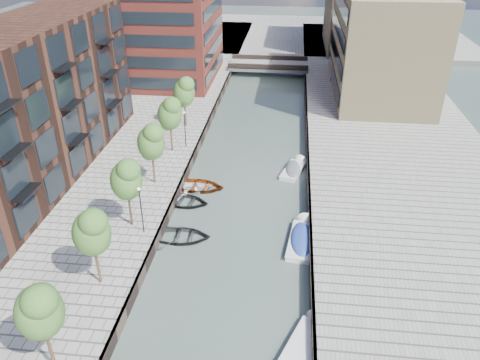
% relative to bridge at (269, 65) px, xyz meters
% --- Properties ---
extents(water, '(300.00, 300.00, 0.00)m').
position_rel_bridge_xyz_m(water, '(0.00, -32.00, -1.39)').
color(water, '#38473F').
rests_on(water, ground).
extents(quay_right, '(20.00, 140.00, 1.00)m').
position_rel_bridge_xyz_m(quay_right, '(16.00, -32.00, -0.89)').
color(quay_right, gray).
rests_on(quay_right, ground).
extents(quay_wall_left, '(0.25, 140.00, 1.00)m').
position_rel_bridge_xyz_m(quay_wall_left, '(-6.10, -32.00, -0.89)').
color(quay_wall_left, '#332823').
rests_on(quay_wall_left, ground).
extents(quay_wall_right, '(0.25, 140.00, 1.00)m').
position_rel_bridge_xyz_m(quay_wall_right, '(6.10, -32.00, -0.89)').
color(quay_wall_right, '#332823').
rests_on(quay_wall_right, ground).
extents(far_closure, '(80.00, 40.00, 1.00)m').
position_rel_bridge_xyz_m(far_closure, '(0.00, 28.00, -0.89)').
color(far_closure, gray).
rests_on(far_closure, ground).
extents(apartment_block, '(8.00, 38.00, 14.00)m').
position_rel_bridge_xyz_m(apartment_block, '(-20.00, -42.00, 6.61)').
color(apartment_block, black).
rests_on(apartment_block, quay_left).
extents(tan_block_near, '(12.00, 25.00, 14.00)m').
position_rel_bridge_xyz_m(tan_block_near, '(16.00, -10.00, 6.61)').
color(tan_block_near, tan).
rests_on(tan_block_near, quay_right).
extents(tan_block_far, '(12.00, 20.00, 16.00)m').
position_rel_bridge_xyz_m(tan_block_far, '(16.00, 16.00, 7.61)').
color(tan_block_far, tan).
rests_on(tan_block_far, quay_right).
extents(bridge, '(13.00, 6.00, 1.30)m').
position_rel_bridge_xyz_m(bridge, '(0.00, 0.00, 0.00)').
color(bridge, gray).
rests_on(bridge, ground).
extents(tree_1, '(2.50, 2.50, 5.95)m').
position_rel_bridge_xyz_m(tree_1, '(-8.50, -61.00, 3.92)').
color(tree_1, '#382619').
rests_on(tree_1, quay_left).
extents(tree_2, '(2.50, 2.50, 5.95)m').
position_rel_bridge_xyz_m(tree_2, '(-8.50, -54.00, 3.92)').
color(tree_2, '#382619').
rests_on(tree_2, quay_left).
extents(tree_3, '(2.50, 2.50, 5.95)m').
position_rel_bridge_xyz_m(tree_3, '(-8.50, -47.00, 3.92)').
color(tree_3, '#382619').
rests_on(tree_3, quay_left).
extents(tree_4, '(2.50, 2.50, 5.95)m').
position_rel_bridge_xyz_m(tree_4, '(-8.50, -40.00, 3.92)').
color(tree_4, '#382619').
rests_on(tree_4, quay_left).
extents(tree_5, '(2.50, 2.50, 5.95)m').
position_rel_bridge_xyz_m(tree_5, '(-8.50, -33.00, 3.92)').
color(tree_5, '#382619').
rests_on(tree_5, quay_left).
extents(tree_6, '(2.50, 2.50, 5.95)m').
position_rel_bridge_xyz_m(tree_6, '(-8.50, -26.00, 3.92)').
color(tree_6, '#382619').
rests_on(tree_6, quay_left).
extents(lamp_1, '(0.24, 0.24, 4.12)m').
position_rel_bridge_xyz_m(lamp_1, '(-7.20, -48.00, 2.12)').
color(lamp_1, black).
rests_on(lamp_1, quay_left).
extents(lamp_2, '(0.24, 0.24, 4.12)m').
position_rel_bridge_xyz_m(lamp_2, '(-7.20, -32.00, 2.12)').
color(lamp_2, black).
rests_on(lamp_2, quay_left).
extents(sloop_1, '(5.07, 3.73, 1.02)m').
position_rel_bridge_xyz_m(sloop_1, '(-4.39, -47.29, -1.39)').
color(sloop_1, '#242427').
rests_on(sloop_1, ground).
extents(sloop_2, '(5.35, 3.99, 1.06)m').
position_rel_bridge_xyz_m(sloop_2, '(-4.50, -39.11, -1.39)').
color(sloop_2, maroon).
rests_on(sloop_2, ground).
extents(sloop_3, '(5.74, 4.99, 0.99)m').
position_rel_bridge_xyz_m(sloop_3, '(-5.40, -39.81, -1.39)').
color(sloop_3, white).
rests_on(sloop_3, ground).
extents(sloop_4, '(5.26, 4.07, 1.01)m').
position_rel_bridge_xyz_m(sloop_4, '(-5.40, -41.93, -1.39)').
color(sloop_4, black).
rests_on(sloop_4, ground).
extents(motorboat_2, '(3.75, 5.72, 1.81)m').
position_rel_bridge_xyz_m(motorboat_2, '(5.68, -57.11, -1.28)').
color(motorboat_2, silver).
rests_on(motorboat_2, ground).
extents(motorboat_3, '(2.57, 5.80, 1.87)m').
position_rel_bridge_xyz_m(motorboat_3, '(5.46, -46.29, -1.16)').
color(motorboat_3, silver).
rests_on(motorboat_3, ground).
extents(motorboat_4, '(2.86, 4.95, 1.56)m').
position_rel_bridge_xyz_m(motorboat_4, '(4.69, -34.30, -1.20)').
color(motorboat_4, silver).
rests_on(motorboat_4, ground).
extents(car, '(2.18, 4.22, 1.37)m').
position_rel_bridge_xyz_m(car, '(10.78, -5.23, 0.30)').
color(car, silver).
rests_on(car, quay_right).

